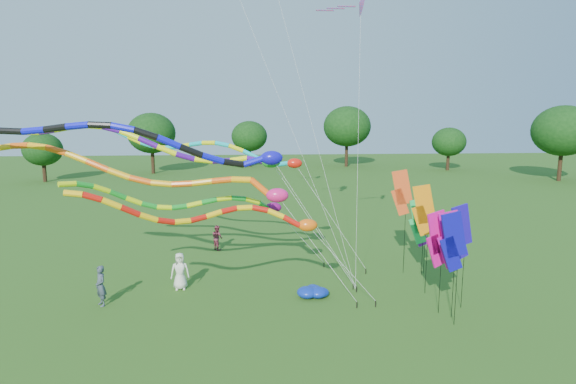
{
  "coord_description": "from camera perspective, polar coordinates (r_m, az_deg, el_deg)",
  "views": [
    {
      "loc": [
        -2.25,
        -17.51,
        8.64
      ],
      "look_at": [
        -0.62,
        5.31,
        4.8
      ],
      "focal_mm": 30.0,
      "sensor_mm": 36.0,
      "label": 1
    }
  ],
  "objects": [
    {
      "name": "person_b",
      "position": [
        23.49,
        -21.32,
        -10.33
      ],
      "size": [
        0.77,
        0.8,
        1.85
      ],
      "primitive_type": "imported",
      "rotation": [
        0.0,
        0.0,
        -0.89
      ],
      "color": "#3A4452",
      "rests_on": "ground"
    },
    {
      "name": "tube_kite_cyan",
      "position": [
        26.24,
        -8.34,
        4.87
      ],
      "size": [
        14.26,
        3.55,
        8.49
      ],
      "rotation": [
        0.0,
        0.0,
        -0.21
      ],
      "color": "black",
      "rests_on": "ground"
    },
    {
      "name": "tube_kite_green",
      "position": [
        23.72,
        -9.84,
        -1.14
      ],
      "size": [
        11.97,
        4.92,
        6.26
      ],
      "rotation": [
        0.0,
        0.0,
        0.39
      ],
      "color": "black",
      "rests_on": "ground"
    },
    {
      "name": "person_a",
      "position": [
        24.44,
        -12.68,
        -9.13
      ],
      "size": [
        0.95,
        0.67,
        1.83
      ],
      "primitive_type": "imported",
      "rotation": [
        0.0,
        0.0,
        0.1
      ],
      "color": "silver",
      "rests_on": "ground"
    },
    {
      "name": "banner_pole_blue_a",
      "position": [
        20.31,
        18.97,
        -5.62
      ],
      "size": [
        1.16,
        0.11,
        4.78
      ],
      "rotation": [
        0.0,
        0.0,
        0.02
      ],
      "color": "black",
      "rests_on": "ground"
    },
    {
      "name": "tube_kite_blue",
      "position": [
        21.25,
        -14.97,
        5.5
      ],
      "size": [
        16.77,
        1.76,
        9.0
      ],
      "rotation": [
        0.0,
        0.0,
        0.1
      ],
      "color": "black",
      "rests_on": "ground"
    },
    {
      "name": "tube_kite_red",
      "position": [
        19.54,
        -7.24,
        -2.86
      ],
      "size": [
        12.03,
        2.55,
        6.34
      ],
      "rotation": [
        0.0,
        0.0,
        0.16
      ],
      "color": "black",
      "rests_on": "ground"
    },
    {
      "name": "person_c",
      "position": [
        30.77,
        -8.38,
        -5.36
      ],
      "size": [
        0.94,
        0.97,
        1.58
      ],
      "primitive_type": "imported",
      "rotation": [
        0.0,
        0.0,
        2.23
      ],
      "color": "#853042",
      "rests_on": "ground"
    },
    {
      "name": "tube_kite_purple",
      "position": [
        23.29,
        -12.96,
        5.07
      ],
      "size": [
        15.48,
        1.85,
        8.7
      ],
      "rotation": [
        0.0,
        0.0,
        -0.1
      ],
      "color": "black",
      "rests_on": "ground"
    },
    {
      "name": "banner_pole_violet",
      "position": [
        26.52,
        15.52,
        -3.66
      ],
      "size": [
        1.16,
        0.13,
        4.01
      ],
      "rotation": [
        0.0,
        0.0,
        0.04
      ],
      "color": "black",
      "rests_on": "ground"
    },
    {
      "name": "ground",
      "position": [
        19.66,
        3.04,
        -16.56
      ],
      "size": [
        160.0,
        160.0,
        0.0
      ],
      "primitive_type": "plane",
      "color": "#225316",
      "rests_on": "ground"
    },
    {
      "name": "banner_pole_magenta_a",
      "position": [
        21.3,
        17.29,
        -5.36
      ],
      "size": [
        1.14,
        0.37,
        4.59
      ],
      "rotation": [
        0.0,
        0.0,
        0.25
      ],
      "color": "black",
      "rests_on": "ground"
    },
    {
      "name": "banner_pole_green",
      "position": [
        26.24,
        15.28,
        -3.37
      ],
      "size": [
        1.16,
        0.19,
        4.2
      ],
      "rotation": [
        0.0,
        0.0,
        -0.1
      ],
      "color": "black",
      "rests_on": "ground"
    },
    {
      "name": "banner_pole_orange",
      "position": [
        23.48,
        15.77,
        -2.13
      ],
      "size": [
        1.1,
        0.53,
        5.31
      ],
      "rotation": [
        0.0,
        0.0,
        -0.41
      ],
      "color": "black",
      "rests_on": "ground"
    },
    {
      "name": "banner_pole_red",
      "position": [
        26.12,
        13.32,
        -0.11
      ],
      "size": [
        1.11,
        0.49,
        5.66
      ],
      "rotation": [
        0.0,
        0.0,
        -0.37
      ],
      "color": "black",
      "rests_on": "ground"
    },
    {
      "name": "blue_nylon_heap",
      "position": [
        23.45,
        2.05,
        -11.45
      ],
      "size": [
        1.75,
        1.87,
        0.55
      ],
      "color": "#0C2AA8",
      "rests_on": "ground"
    },
    {
      "name": "delta_kite_high_c",
      "position": [
        25.86,
        8.6,
        21.24
      ],
      "size": [
        2.88,
        3.93,
        14.67
      ],
      "rotation": [
        0.0,
        0.0,
        -0.07
      ],
      "color": "black",
      "rests_on": "ground"
    },
    {
      "name": "tube_kite_orange",
      "position": [
        22.06,
        -13.77,
        1.84
      ],
      "size": [
        16.01,
        3.03,
        7.89
      ],
      "rotation": [
        0.0,
        0.0,
        -0.2
      ],
      "color": "black",
      "rests_on": "ground"
    },
    {
      "name": "tree_ring",
      "position": [
        16.64,
        -10.3,
        -1.4
      ],
      "size": [
        114.95,
        116.74,
        9.65
      ],
      "color": "#382314",
      "rests_on": "ground"
    },
    {
      "name": "banner_pole_blue_b",
      "position": [
        22.2,
        19.81,
        -4.5
      ],
      "size": [
        1.14,
        0.37,
        4.74
      ],
      "rotation": [
        0.0,
        0.0,
        0.26
      ],
      "color": "black",
      "rests_on": "ground"
    },
    {
      "name": "banner_pole_magenta_b",
      "position": [
        21.04,
        18.65,
        -5.38
      ],
      "size": [
        1.16,
        0.1,
        4.67
      ],
      "rotation": [
        0.0,
        0.0,
        -0.02
      ],
      "color": "black",
      "rests_on": "ground"
    }
  ]
}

